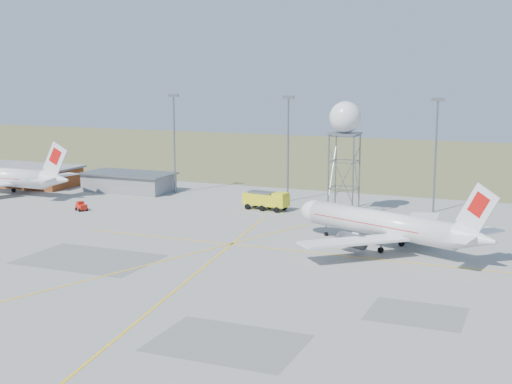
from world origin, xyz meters
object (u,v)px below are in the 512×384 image
at_px(airliner_main, 384,225).
at_px(radar_tower, 345,151).
at_px(baggage_tug, 81,207).
at_px(fire_truck, 267,201).

height_order(airliner_main, radar_tower, radar_tower).
xyz_separation_m(airliner_main, baggage_tug, (-57.06, 6.09, -2.79)).
relative_size(airliner_main, fire_truck, 3.56).
relative_size(radar_tower, baggage_tug, 7.85).
xyz_separation_m(radar_tower, fire_truck, (-13.98, -1.62, -9.57)).
xyz_separation_m(airliner_main, fire_truck, (-26.07, 19.84, -1.78)).
distance_m(airliner_main, baggage_tug, 57.46).
bearing_deg(fire_truck, radar_tower, 14.31).
height_order(airliner_main, fire_truck, airliner_main).
bearing_deg(baggage_tug, fire_truck, 51.75).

